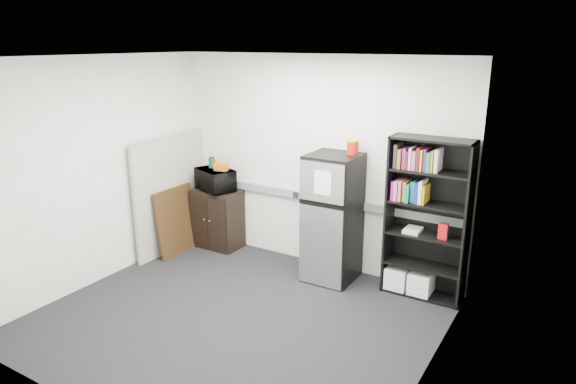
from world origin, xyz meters
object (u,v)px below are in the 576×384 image
(refrigerator, at_px, (332,218))
(bookshelf, at_px, (425,215))
(cubicle_partition, at_px, (170,194))
(microwave, at_px, (215,180))
(cabinet, at_px, (217,218))

(refrigerator, bearing_deg, bookshelf, 7.12)
(cubicle_partition, distance_m, microwave, 0.65)
(cabinet, height_order, refrigerator, refrigerator)
(bookshelf, distance_m, refrigerator, 1.11)
(refrigerator, bearing_deg, cabinet, 177.00)
(bookshelf, height_order, cubicle_partition, bookshelf)
(cubicle_partition, height_order, cabinet, cubicle_partition)
(cabinet, distance_m, refrigerator, 1.89)
(bookshelf, xyz_separation_m, microwave, (-2.94, -0.08, 0.02))
(bookshelf, height_order, refrigerator, bookshelf)
(cubicle_partition, xyz_separation_m, refrigerator, (2.32, 0.34, -0.03))
(bookshelf, xyz_separation_m, cabinet, (-2.94, -0.07, -0.55))
(bookshelf, xyz_separation_m, refrigerator, (-1.08, -0.15, -0.19))
(microwave, bearing_deg, refrigerator, 17.81)
(cubicle_partition, relative_size, microwave, 2.96)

